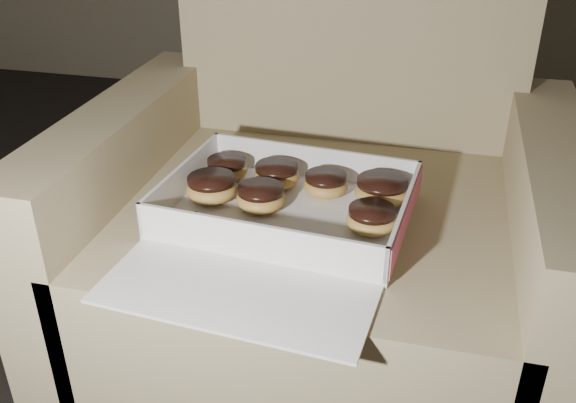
% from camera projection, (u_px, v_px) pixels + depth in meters
% --- Properties ---
extents(armchair, '(0.84, 0.71, 0.88)m').
position_uv_depth(armchair, '(323.00, 241.00, 1.18)').
color(armchair, tan).
rests_on(armchair, floor).
extents(bakery_box, '(0.41, 0.47, 0.06)m').
position_uv_depth(bakery_box, '(282.00, 222.00, 0.99)').
color(bakery_box, white).
rests_on(bakery_box, armchair).
extents(donut_a, '(0.07, 0.07, 0.04)m').
position_uv_depth(donut_a, '(326.00, 184.00, 1.07)').
color(donut_a, '#C29143').
rests_on(donut_a, bakery_box).
extents(donut_b, '(0.08, 0.08, 0.04)m').
position_uv_depth(donut_b, '(277.00, 175.00, 1.10)').
color(donut_b, '#C29143').
rests_on(donut_b, bakery_box).
extents(donut_c, '(0.08, 0.08, 0.04)m').
position_uv_depth(donut_c, '(212.00, 188.00, 1.05)').
color(donut_c, '#C29143').
rests_on(donut_c, bakery_box).
extents(donut_d, '(0.09, 0.09, 0.04)m').
position_uv_depth(donut_d, '(382.00, 191.00, 1.04)').
color(donut_d, '#C29143').
rests_on(donut_d, bakery_box).
extents(donut_e, '(0.08, 0.08, 0.04)m').
position_uv_depth(donut_e, '(261.00, 197.00, 1.03)').
color(donut_e, '#C29143').
rests_on(donut_e, bakery_box).
extents(donut_f, '(0.07, 0.07, 0.04)m').
position_uv_depth(donut_f, '(227.00, 168.00, 1.12)').
color(donut_f, '#C29143').
rests_on(donut_f, bakery_box).
extents(donut_g, '(0.08, 0.08, 0.04)m').
position_uv_depth(donut_g, '(372.00, 219.00, 0.97)').
color(donut_g, '#C29143').
rests_on(donut_g, bakery_box).
extents(crumb_a, '(0.01, 0.01, 0.00)m').
position_uv_depth(crumb_a, '(347.00, 253.00, 0.92)').
color(crumb_a, black).
rests_on(crumb_a, bakery_box).
extents(crumb_b, '(0.01, 0.01, 0.00)m').
position_uv_depth(crumb_b, '(317.00, 257.00, 0.91)').
color(crumb_b, black).
rests_on(crumb_b, bakery_box).
extents(crumb_c, '(0.01, 0.01, 0.00)m').
position_uv_depth(crumb_c, '(196.00, 213.00, 1.02)').
color(crumb_c, black).
rests_on(crumb_c, bakery_box).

